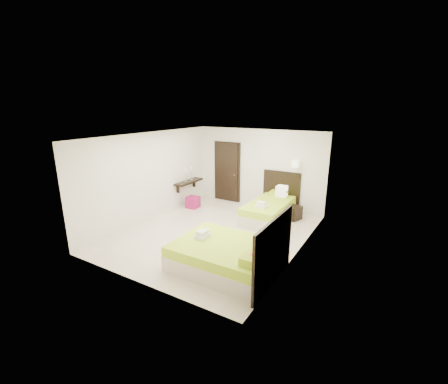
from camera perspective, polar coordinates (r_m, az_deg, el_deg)
The scene contains 7 objects.
floor at distance 8.19m, azimuth -1.69°, elevation -7.82°, with size 5.50×5.50×0.00m, color beige.
bed_single at distance 9.21m, azimuth 8.74°, elevation -3.15°, with size 1.25×2.08×1.72m.
bed_double at distance 6.38m, azimuth 1.08°, elevation -12.00°, with size 2.15×1.83×1.78m.
nightstand at distance 9.34m, azimuth 12.89°, elevation -3.80°, with size 0.47×0.41×0.41m, color black.
ottoman at distance 10.15m, azimuth -5.95°, elevation -1.93°, with size 0.38×0.38×0.38m, color #841149.
door at distance 10.66m, azimuth 0.58°, elevation 3.82°, with size 1.02×0.15×2.14m.
console_shelf at distance 10.31m, azimuth -6.77°, elevation 1.94°, with size 0.35×1.20×0.78m.
Camera 1 is at (4.03, -6.31, 3.33)m, focal length 24.00 mm.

